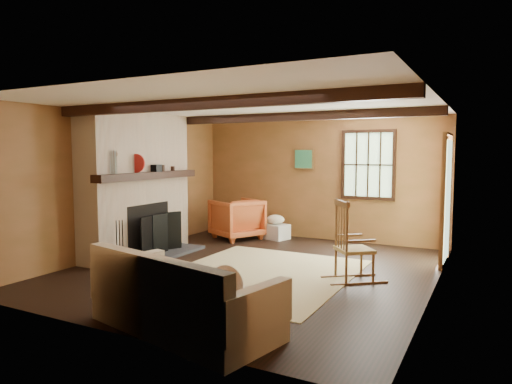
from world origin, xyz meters
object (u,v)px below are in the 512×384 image
Objects in this scene: rocking_chair at (352,247)px; sofa at (181,303)px; fireplace at (138,190)px; armchair at (237,219)px; laundry_basket at (275,231)px.

rocking_chair is 2.68m from sofa.
fireplace reaches higher than armchair.
fireplace is 2.70× the size of armchair.
fireplace is 3.71m from sofa.
rocking_chair is 3.14m from laundry_basket.
armchair is at bearing -154.60° from laundry_basket.
laundry_basket is at bearing 57.21° from fireplace.
sofa reaches higher than laundry_basket.
laundry_basket is (-1.21, 4.72, -0.13)m from sofa.
fireplace is 1.14× the size of sofa.
sofa is at bearing 119.71° from rocking_chair.
rocking_chair is 2.22× the size of laundry_basket.
armchair is at bearing 126.10° from sofa.
armchair reaches higher than sofa.
fireplace is at bearing -122.79° from laundry_basket.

